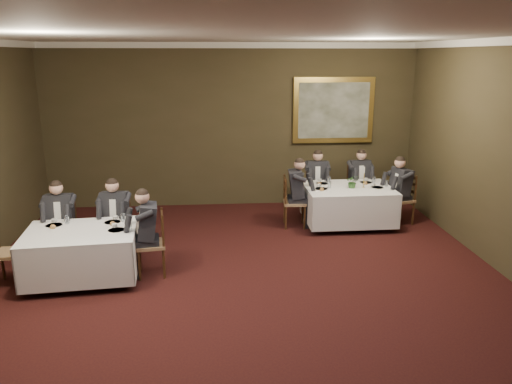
{
  "coord_description": "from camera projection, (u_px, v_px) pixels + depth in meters",
  "views": [
    {
      "loc": [
        -0.32,
        -5.79,
        3.25
      ],
      "look_at": [
        0.28,
        1.8,
        1.15
      ],
      "focal_mm": 35.0,
      "sensor_mm": 36.0,
      "label": 1
    }
  ],
  "objects": [
    {
      "name": "ground",
      "position": [
        245.0,
        315.0,
        6.45
      ],
      "size": [
        10.0,
        10.0,
        0.0
      ],
      "primitive_type": "plane",
      "color": "black",
      "rests_on": "ground"
    },
    {
      "name": "ceiling",
      "position": [
        243.0,
        31.0,
        5.52
      ],
      "size": [
        8.0,
        10.0,
        0.1
      ],
      "primitive_type": "cube",
      "color": "silver",
      "rests_on": "back_wall"
    },
    {
      "name": "back_wall",
      "position": [
        231.0,
        126.0,
        10.79
      ],
      "size": [
        8.0,
        0.1,
        3.5
      ],
      "primitive_type": "cube",
      "color": "#38301C",
      "rests_on": "ground"
    },
    {
      "name": "crown_molding",
      "position": [
        243.0,
        37.0,
        5.54
      ],
      "size": [
        8.0,
        10.0,
        0.12
      ],
      "color": "white",
      "rests_on": "back_wall"
    },
    {
      "name": "table_main",
      "position": [
        348.0,
        203.0,
        9.76
      ],
      "size": [
        1.7,
        1.3,
        0.67
      ],
      "rotation": [
        0.0,
        0.0,
        0.01
      ],
      "color": "#301D0D",
      "rests_on": "ground"
    },
    {
      "name": "table_second",
      "position": [
        82.0,
        251.0,
        7.37
      ],
      "size": [
        1.71,
        1.36,
        0.67
      ],
      "rotation": [
        0.0,
        0.0,
        0.09
      ],
      "color": "#301D0D",
      "rests_on": "ground"
    },
    {
      "name": "chair_main_backleft",
      "position": [
        316.0,
        199.0,
        10.6
      ],
      "size": [
        0.47,
        0.45,
        1.0
      ],
      "rotation": [
        0.0,
        0.0,
        3.07
      ],
      "color": "olive",
      "rests_on": "ground"
    },
    {
      "name": "diner_main_backleft",
      "position": [
        316.0,
        189.0,
        10.53
      ],
      "size": [
        0.44,
        0.51,
        1.35
      ],
      "rotation": [
        0.0,
        0.0,
        3.07
      ],
      "color": "black",
      "rests_on": "chair_main_backleft"
    },
    {
      "name": "chair_main_backright",
      "position": [
        358.0,
        198.0,
        10.68
      ],
      "size": [
        0.46,
        0.44,
        1.0
      ],
      "rotation": [
        0.0,
        0.0,
        3.19
      ],
      "color": "olive",
      "rests_on": "ground"
    },
    {
      "name": "diner_main_backright",
      "position": [
        358.0,
        188.0,
        10.61
      ],
      "size": [
        0.43,
        0.5,
        1.35
      ],
      "rotation": [
        0.0,
        0.0,
        3.19
      ],
      "color": "black",
      "rests_on": "chair_main_backright"
    },
    {
      "name": "chair_main_endleft",
      "position": [
        294.0,
        212.0,
        9.72
      ],
      "size": [
        0.45,
        0.47,
        1.0
      ],
      "rotation": [
        0.0,
        0.0,
        -1.63
      ],
      "color": "olive",
      "rests_on": "ground"
    },
    {
      "name": "diner_main_endleft",
      "position": [
        295.0,
        201.0,
        9.66
      ],
      "size": [
        0.5,
        0.44,
        1.35
      ],
      "rotation": [
        0.0,
        0.0,
        -1.63
      ],
      "color": "black",
      "rests_on": "chair_main_endleft"
    },
    {
      "name": "chair_main_endright",
      "position": [
        400.0,
        209.0,
        9.9
      ],
      "size": [
        0.52,
        0.53,
        1.0
      ],
      "rotation": [
        0.0,
        0.0,
        1.83
      ],
      "color": "olive",
      "rests_on": "ground"
    },
    {
      "name": "diner_main_endright",
      "position": [
        401.0,
        198.0,
        9.84
      ],
      "size": [
        0.57,
        0.51,
        1.35
      ],
      "rotation": [
        0.0,
        0.0,
        1.83
      ],
      "color": "black",
      "rests_on": "chair_main_endright"
    },
    {
      "name": "chair_sec_backleft",
      "position": [
        64.0,
        243.0,
        8.12
      ],
      "size": [
        0.46,
        0.44,
        1.0
      ],
      "rotation": [
        0.0,
        0.0,
        3.19
      ],
      "color": "olive",
      "rests_on": "ground"
    },
    {
      "name": "diner_sec_backleft",
      "position": [
        62.0,
        230.0,
        8.05
      ],
      "size": [
        0.44,
        0.5,
        1.35
      ],
      "rotation": [
        0.0,
        0.0,
        3.19
      ],
      "color": "black",
      "rests_on": "chair_sec_backleft"
    },
    {
      "name": "chair_sec_backright",
      "position": [
        118.0,
        240.0,
        8.26
      ],
      "size": [
        0.46,
        0.44,
        1.0
      ],
      "rotation": [
        0.0,
        0.0,
        3.08
      ],
      "color": "olive",
      "rests_on": "ground"
    },
    {
      "name": "diner_sec_backright",
      "position": [
        117.0,
        227.0,
        8.19
      ],
      "size": [
        0.44,
        0.5,
        1.35
      ],
      "rotation": [
        0.0,
        0.0,
        3.08
      ],
      "color": "black",
      "rests_on": "chair_sec_backright"
    },
    {
      "name": "chair_sec_endright",
      "position": [
        152.0,
        257.0,
        7.58
      ],
      "size": [
        0.47,
        0.49,
        1.0
      ],
      "rotation": [
        0.0,
        0.0,
        1.7
      ],
      "color": "olive",
      "rests_on": "ground"
    },
    {
      "name": "diner_sec_endright",
      "position": [
        151.0,
        243.0,
        7.52
      ],
      "size": [
        0.53,
        0.46,
        1.35
      ],
      "rotation": [
        0.0,
        0.0,
        1.7
      ],
      "color": "black",
      "rests_on": "chair_sec_endright"
    },
    {
      "name": "chair_sec_endleft",
      "position": [
        10.0,
        266.0,
        7.25
      ],
      "size": [
        0.45,
        0.47,
        1.0
      ],
      "rotation": [
        0.0,
        0.0,
        -1.49
      ],
      "color": "olive",
      "rests_on": "ground"
    },
    {
      "name": "centerpiece",
      "position": [
        353.0,
        181.0,
        9.61
      ],
      "size": [
        0.27,
        0.24,
        0.27
      ],
      "primitive_type": "imported",
      "rotation": [
        0.0,
        0.0,
        -0.14
      ],
      "color": "#2D5926",
      "rests_on": "table_main"
    },
    {
      "name": "candlestick",
      "position": [
        364.0,
        180.0,
        9.64
      ],
      "size": [
        0.06,
        0.06,
        0.42
      ],
      "color": "gold",
      "rests_on": "table_main"
    },
    {
      "name": "place_setting_table_main",
      "position": [
        324.0,
        181.0,
        10.0
      ],
      "size": [
        0.33,
        0.31,
        0.14
      ],
      "color": "white",
      "rests_on": "table_main"
    },
    {
      "name": "place_setting_table_second",
      "position": [
        58.0,
        222.0,
        7.56
      ],
      "size": [
        0.33,
        0.31,
        0.14
      ],
      "color": "white",
      "rests_on": "table_second"
    },
    {
      "name": "painting",
      "position": [
        333.0,
        110.0,
        10.81
      ],
      "size": [
        1.76,
        0.09,
        1.41
      ],
      "color": "#EAC955",
      "rests_on": "back_wall"
    }
  ]
}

